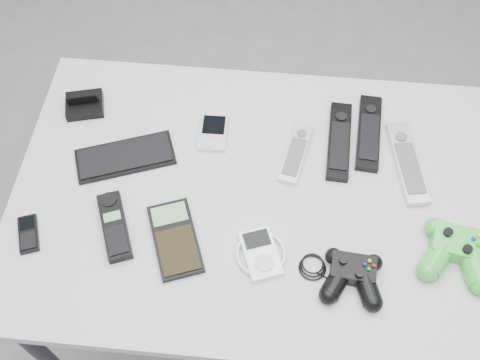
# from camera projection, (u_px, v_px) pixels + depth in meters

# --- Properties ---
(floor) EXTENTS (3.50, 3.50, 0.00)m
(floor) POSITION_uv_depth(u_px,v_px,m) (272.00, 331.00, 1.86)
(floor) COLOR slate
(floor) RESTS_ON ground
(desk) EXTENTS (1.14, 0.73, 0.76)m
(desk) POSITION_uv_depth(u_px,v_px,m) (267.00, 210.00, 1.30)
(desk) COLOR #A6A6A8
(desk) RESTS_ON floor
(pda_keyboard) EXTENTS (0.24, 0.17, 0.01)m
(pda_keyboard) POSITION_uv_depth(u_px,v_px,m) (125.00, 157.00, 1.29)
(pda_keyboard) COLOR black
(pda_keyboard) RESTS_ON desk
(dock_bracket) EXTENTS (0.11, 0.10, 0.05)m
(dock_bracket) POSITION_uv_depth(u_px,v_px,m) (84.00, 102.00, 1.36)
(dock_bracket) COLOR black
(dock_bracket) RESTS_ON desk
(pda) EXTENTS (0.07, 0.10, 0.02)m
(pda) POSITION_uv_depth(u_px,v_px,m) (213.00, 133.00, 1.33)
(pda) COLOR silver
(pda) RESTS_ON desk
(remote_silver_a) EXTENTS (0.08, 0.18, 0.02)m
(remote_silver_a) POSITION_uv_depth(u_px,v_px,m) (296.00, 152.00, 1.30)
(remote_silver_a) COLOR silver
(remote_silver_a) RESTS_ON desk
(remote_black_a) EXTENTS (0.06, 0.22, 0.02)m
(remote_black_a) POSITION_uv_depth(u_px,v_px,m) (339.00, 141.00, 1.31)
(remote_black_a) COLOR black
(remote_black_a) RESTS_ON desk
(remote_black_b) EXTENTS (0.07, 0.22, 0.02)m
(remote_black_b) POSITION_uv_depth(u_px,v_px,m) (369.00, 132.00, 1.33)
(remote_black_b) COLOR black
(remote_black_b) RESTS_ON desk
(remote_silver_b) EXTENTS (0.09, 0.23, 0.02)m
(remote_silver_b) POSITION_uv_depth(u_px,v_px,m) (407.00, 162.00, 1.28)
(remote_silver_b) COLOR silver
(remote_silver_b) RESTS_ON desk
(mobile_phone) EXTENTS (0.07, 0.10, 0.01)m
(mobile_phone) POSITION_uv_depth(u_px,v_px,m) (28.00, 234.00, 1.19)
(mobile_phone) COLOR black
(mobile_phone) RESTS_ON desk
(cordless_handset) EXTENTS (0.11, 0.17, 0.03)m
(cordless_handset) POSITION_uv_depth(u_px,v_px,m) (115.00, 226.00, 1.19)
(cordless_handset) COLOR black
(cordless_handset) RESTS_ON desk
(calculator) EXTENTS (0.15, 0.20, 0.02)m
(calculator) POSITION_uv_depth(u_px,v_px,m) (175.00, 239.00, 1.18)
(calculator) COLOR black
(calculator) RESTS_ON desk
(mp3_player) EXTENTS (0.14, 0.14, 0.02)m
(mp3_player) POSITION_uv_depth(u_px,v_px,m) (261.00, 254.00, 1.16)
(mp3_player) COLOR white
(mp3_player) RESTS_ON desk
(controller_black) EXTENTS (0.22, 0.15, 0.04)m
(controller_black) POSITION_uv_depth(u_px,v_px,m) (353.00, 275.00, 1.12)
(controller_black) COLOR black
(controller_black) RESTS_ON desk
(controller_green) EXTENTS (0.18, 0.19, 0.05)m
(controller_green) POSITION_uv_depth(u_px,v_px,m) (458.00, 250.00, 1.15)
(controller_green) COLOR green
(controller_green) RESTS_ON desk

